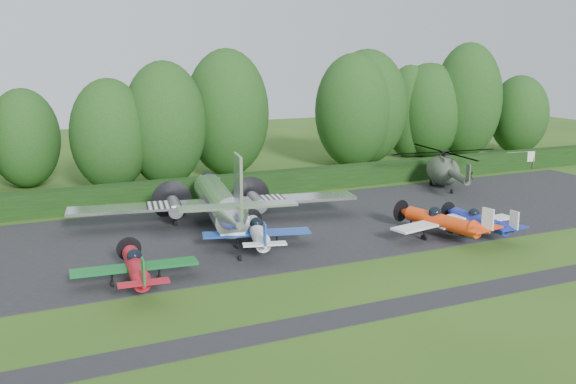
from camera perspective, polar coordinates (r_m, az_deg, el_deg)
name	(u,v)px	position (r m, az deg, el deg)	size (l,w,h in m)	color
ground	(365,267)	(39.00, 6.89, -6.63)	(160.00, 160.00, 0.00)	#294D15
apron	(294,226)	(47.40, 0.58, -3.07)	(70.00, 18.00, 0.01)	black
taxiway_verge	(426,302)	(34.37, 12.19, -9.51)	(70.00, 2.00, 0.00)	black
hedgerow	(242,196)	(57.24, -4.12, -0.39)	(90.00, 1.60, 2.00)	black
transport_plane	(220,202)	(46.85, -6.04, -0.91)	(21.46, 16.45, 6.88)	silver
light_plane_red	(136,267)	(36.36, -13.37, -6.48)	(6.93, 7.29, 2.66)	#AF101E
light_plane_white	(257,232)	(41.82, -2.73, -3.61)	(7.08, 7.45, 2.72)	white
light_plane_orange	(442,221)	(45.43, 13.50, -2.54)	(7.56, 7.94, 2.90)	#EB3D0D
light_plane_blue	(479,221)	(46.91, 16.61, -2.46)	(6.50, 6.83, 2.50)	#192497
helicopter	(443,168)	(62.18, 13.66, 2.09)	(10.89, 12.75, 3.51)	#303A2D
sign_board	(520,158)	(73.76, 19.96, 2.87)	(3.57, 0.13, 2.01)	#3F3326
tree_0	(110,135)	(61.06, -15.55, 4.91)	(7.21, 7.21, 10.32)	black
tree_1	(227,113)	(66.13, -5.43, 7.01)	(8.59, 8.59, 12.97)	black
tree_3	(409,112)	(78.96, 10.71, 7.04)	(6.26, 6.26, 11.09)	black
tree_5	(467,101)	(80.48, 15.65, 7.84)	(8.11, 8.11, 13.70)	black
tree_6	(519,115)	(85.31, 19.84, 6.47)	(7.12, 7.12, 9.77)	black
tree_7	(353,111)	(71.27, 5.83, 7.20)	(8.46, 8.46, 12.49)	black
tree_8	(24,138)	(64.98, -22.39, 4.42)	(6.52, 6.52, 9.35)	black
tree_9	(165,124)	(61.75, -10.90, 5.94)	(7.79, 7.79, 11.86)	black
tree_11	(366,107)	(73.56, 6.99, 7.50)	(9.19, 9.19, 12.92)	black
tree_12	(429,110)	(79.64, 12.39, 7.10)	(8.92, 8.92, 11.31)	black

